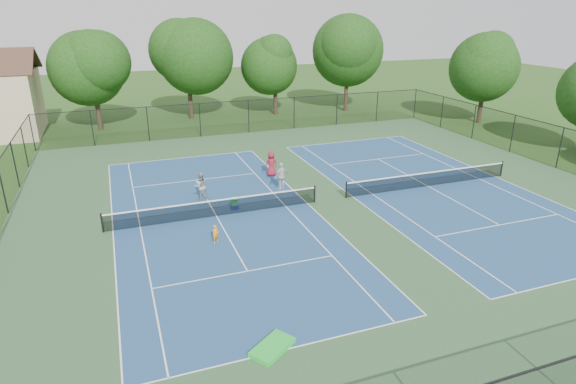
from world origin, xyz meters
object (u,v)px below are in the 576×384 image
object	(u,v)px
ball_crate	(235,207)
ball_hopper	(234,201)
tree_back_c	(275,63)
tree_back_a	(92,65)
instructor	(201,186)
bystander_a	(281,176)
tree_back_b	(187,53)
tree_back_d	(348,48)
bystander_c	(271,164)
tree_side_e	(487,64)
child_player	(216,234)

from	to	relation	value
ball_crate	ball_hopper	distance (m)	0.35
tree_back_c	tree_back_a	bearing A→B (deg)	-176.82
tree_back_c	instructor	world-z (taller)	tree_back_c
tree_back_a	instructor	size ratio (longest dim) A/B	5.38
bystander_a	ball_hopper	world-z (taller)	bystander_a
bystander_a	ball_hopper	xyz separation A→B (m)	(-3.62, -2.15, -0.40)
tree_back_b	ball_crate	distance (m)	26.24
tree_back_c	ball_crate	distance (m)	27.18
tree_back_c	tree_back_d	distance (m)	8.17
ball_crate	ball_hopper	world-z (taller)	ball_hopper
tree_back_c	instructor	distance (m)	25.78
ball_hopper	tree_back_c	bearing A→B (deg)	66.11
tree_back_a	tree_back_d	bearing A→B (deg)	0.00
bystander_a	bystander_c	world-z (taller)	bystander_a
tree_back_b	instructor	distance (m)	24.10
instructor	bystander_a	size ratio (longest dim) A/B	0.95
tree_side_e	ball_hopper	size ratio (longest dim) A/B	20.24
tree_side_e	ball_crate	world-z (taller)	tree_side_e
tree_back_a	tree_back_b	xyz separation A→B (m)	(9.00, 2.00, 0.56)
tree_back_a	tree_back_b	distance (m)	9.24
tree_back_d	bystander_a	xyz separation A→B (m)	(-15.17, -21.21, -5.93)
child_player	bystander_a	bearing A→B (deg)	22.95
ball_crate	instructor	bearing A→B (deg)	124.51
tree_back_d	bystander_a	world-z (taller)	tree_back_d
child_player	instructor	distance (m)	6.04
ball_hopper	tree_side_e	bearing A→B (deg)	24.90
ball_crate	tree_back_a	bearing A→B (deg)	107.14
child_player	bystander_a	world-z (taller)	bystander_a
tree_back_a	tree_back_b	world-z (taller)	tree_back_b
tree_back_c	bystander_a	world-z (taller)	tree_back_c
tree_back_d	ball_hopper	bearing A→B (deg)	-128.81
tree_back_d	child_player	size ratio (longest dim) A/B	10.82
bystander_a	tree_back_b	bearing A→B (deg)	-105.20
tree_back_a	bystander_a	size ratio (longest dim) A/B	5.12
tree_back_c	ball_crate	size ratio (longest dim) A/B	21.50
tree_back_b	instructor	xyz separation A→B (m)	(-3.30, -23.17, -5.74)
tree_back_a	tree_back_c	bearing A→B (deg)	3.18
tree_back_a	bystander_a	xyz separation A→B (m)	(10.83, -21.21, -5.14)
tree_back_a	instructor	distance (m)	22.53
tree_side_e	tree_back_b	bearing A→B (deg)	156.04
tree_back_a	bystander_c	xyz separation A→B (m)	(11.06, -18.51, -5.17)
tree_back_a	bystander_c	size ratio (longest dim) A/B	5.29
tree_back_b	child_player	distance (m)	30.05
tree_back_b	bystander_a	bearing A→B (deg)	-85.49
child_player	ball_hopper	xyz separation A→B (m)	(1.91, 3.83, 0.01)
ball_hopper	tree_back_b	bearing A→B (deg)	85.95
tree_side_e	bystander_c	world-z (taller)	tree_side_e
instructor	ball_crate	xyz separation A→B (m)	(1.51, -2.19, -0.72)
bystander_c	ball_hopper	size ratio (longest dim) A/B	3.95
bystander_c	instructor	bearing A→B (deg)	22.85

